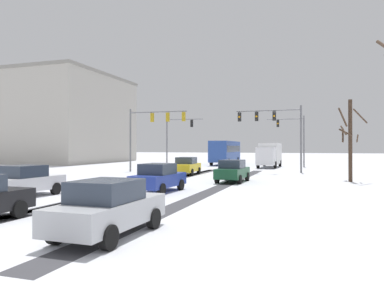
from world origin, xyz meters
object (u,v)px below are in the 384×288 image
object	(u,v)px
traffic_signal_near_left	(152,125)
bare_tree_sidewalk_mid	(350,138)
car_dark_green_second	(233,171)
car_white_fourth	(25,181)
traffic_signal_near_right	(274,124)
car_yellow_cab_lead	(187,166)
office_building_far_left_block	(38,120)
bus_oncoming	(226,151)
car_blue_third	(159,178)
box_truck_delivery	(269,154)
car_silver_fifth	(108,208)
traffic_signal_far_left	(176,133)
traffic_signal_far_right	(294,133)

from	to	relation	value
traffic_signal_near_left	bare_tree_sidewalk_mid	distance (m)	18.84
car_dark_green_second	bare_tree_sidewalk_mid	bearing A→B (deg)	19.56
car_white_fourth	bare_tree_sidewalk_mid	size ratio (longest dim) A/B	0.69
traffic_signal_near_right	bare_tree_sidewalk_mid	size ratio (longest dim) A/B	1.08
traffic_signal_near_left	car_yellow_cab_lead	world-z (taller)	traffic_signal_near_left
office_building_far_left_block	bus_oncoming	bearing A→B (deg)	1.39
car_blue_third	bare_tree_sidewalk_mid	world-z (taller)	bare_tree_sidewalk_mid
box_truck_delivery	car_dark_green_second	bearing A→B (deg)	-91.16
traffic_signal_near_left	office_building_far_left_block	xyz separation A→B (m)	(-29.59, 17.39, 2.39)
car_yellow_cab_lead	car_silver_fifth	bearing A→B (deg)	-76.47
traffic_signal_far_left	traffic_signal_near_right	bearing A→B (deg)	-31.56
traffic_signal_far_right	box_truck_delivery	distance (m)	4.23
traffic_signal_near_right	box_truck_delivery	distance (m)	10.99
traffic_signal_far_left	bus_oncoming	size ratio (longest dim) A/B	0.59
car_yellow_cab_lead	bare_tree_sidewalk_mid	size ratio (longest dim) A/B	0.69
car_silver_fifth	office_building_far_left_block	bearing A→B (deg)	133.10
traffic_signal_near_left	traffic_signal_near_right	bearing A→B (deg)	9.40
traffic_signal_far_right	car_blue_third	bearing A→B (deg)	-101.86
box_truck_delivery	bare_tree_sidewalk_mid	xyz separation A→B (m)	(7.73, -17.38, 1.60)
car_yellow_cab_lead	car_white_fourth	distance (m)	16.87
car_dark_green_second	traffic_signal_far_left	bearing A→B (deg)	121.90
traffic_signal_near_right	box_truck_delivery	bearing A→B (deg)	98.74
traffic_signal_near_right	office_building_far_left_block	bearing A→B (deg)	159.66
traffic_signal_far_left	bus_oncoming	distance (m)	9.62
traffic_signal_far_left	traffic_signal_near_left	distance (m)	10.16
traffic_signal_near_left	car_yellow_cab_lead	size ratio (longest dim) A/B	1.55
traffic_signal_near_right	traffic_signal_far_right	size ratio (longest dim) A/B	1.00
car_yellow_cab_lead	traffic_signal_far_left	bearing A→B (deg)	114.73
car_yellow_cab_lead	car_blue_third	world-z (taller)	same
car_white_fourth	traffic_signal_far_left	bearing A→B (deg)	95.38
car_silver_fifth	box_truck_delivery	bearing A→B (deg)	89.32
traffic_signal_near_left	car_silver_fifth	size ratio (longest dim) A/B	1.57
car_white_fourth	box_truck_delivery	xyz separation A→B (m)	(8.85, 31.37, 0.82)
car_yellow_cab_lead	office_building_far_left_block	world-z (taller)	office_building_far_left_block
traffic_signal_near_left	bus_oncoming	distance (m)	18.71
bus_oncoming	office_building_far_left_block	xyz separation A→B (m)	(-32.99, -0.80, 5.20)
traffic_signal_far_right	car_yellow_cab_lead	size ratio (longest dim) A/B	1.55
traffic_signal_near_left	box_truck_delivery	bearing A→B (deg)	50.06
traffic_signal_near_right	car_silver_fifth	distance (m)	27.20
traffic_signal_near_left	bare_tree_sidewalk_mid	bearing A→B (deg)	-15.43
car_blue_third	bus_oncoming	world-z (taller)	bus_oncoming
car_dark_green_second	traffic_signal_near_left	bearing A→B (deg)	141.64
car_white_fourth	traffic_signal_near_left	bearing A→B (deg)	94.57
traffic_signal_near_left	box_truck_delivery	size ratio (longest dim) A/B	0.87
traffic_signal_near_right	office_building_far_left_block	size ratio (longest dim) A/B	0.23
car_blue_third	office_building_far_left_block	size ratio (longest dim) A/B	0.15
traffic_signal_near_right	car_dark_green_second	bearing A→B (deg)	-101.50
car_silver_fifth	office_building_far_left_block	distance (m)	58.19
traffic_signal_far_left	bus_oncoming	world-z (taller)	traffic_signal_far_left
bare_tree_sidewalk_mid	traffic_signal_near_right	bearing A→B (deg)	131.30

